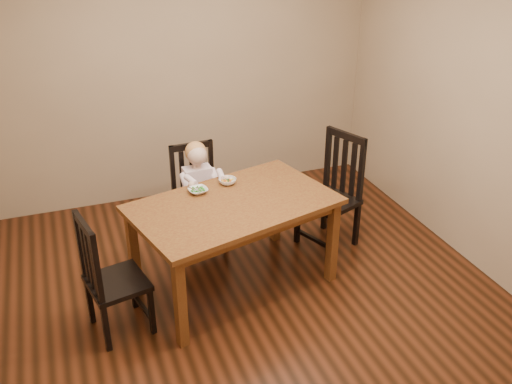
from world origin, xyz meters
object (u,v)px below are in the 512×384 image
object	(u,v)px
dining_table	(234,213)
bowl_veg	(227,181)
chair_left	(110,278)
bowl_peas	(198,191)
chair_child	(198,199)
chair_right	(333,193)
toddler	(199,187)

from	to	relation	value
dining_table	bowl_veg	size ratio (longest dim) A/B	11.92
dining_table	chair_left	world-z (taller)	chair_left
dining_table	bowl_peas	world-z (taller)	bowl_peas
chair_child	bowl_peas	distance (m)	0.59
chair_child	chair_right	bearing A→B (deg)	158.48
dining_table	chair_child	xyz separation A→B (m)	(-0.11, 0.73, -0.23)
chair_child	bowl_peas	size ratio (longest dim) A/B	6.33
chair_right	chair_left	bearing A→B (deg)	83.94
dining_table	toddler	world-z (taller)	toddler
chair_child	chair_left	size ratio (longest dim) A/B	1.00
dining_table	toddler	xyz separation A→B (m)	(-0.11, 0.68, -0.08)
dining_table	bowl_veg	bearing A→B (deg)	80.44
chair_child	bowl_veg	size ratio (longest dim) A/B	6.63
chair_child	toddler	bearing A→B (deg)	90.00
dining_table	toddler	bearing A→B (deg)	98.90
toddler	bowl_peas	size ratio (longest dim) A/B	3.66
chair_child	toddler	xyz separation A→B (m)	(0.00, -0.05, 0.15)
dining_table	bowl_peas	bearing A→B (deg)	130.24
chair_child	bowl_peas	world-z (taller)	chair_child
chair_right	toddler	distance (m)	1.22
toddler	bowl_veg	bearing A→B (deg)	111.85
toddler	bowl_veg	size ratio (longest dim) A/B	3.83
chair_child	chair_left	bearing A→B (deg)	43.54
toddler	dining_table	bearing A→B (deg)	95.76
chair_left	bowl_peas	world-z (taller)	chair_left
chair_left	toddler	bearing A→B (deg)	122.99
bowl_peas	chair_right	bearing A→B (deg)	3.84
toddler	chair_right	bearing A→B (deg)	160.65
chair_left	toddler	world-z (taller)	chair_left
bowl_veg	bowl_peas	bearing A→B (deg)	-164.62
chair_left	toddler	xyz separation A→B (m)	(0.91, 0.92, 0.15)
chair_left	bowl_peas	bearing A→B (deg)	109.40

